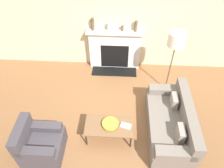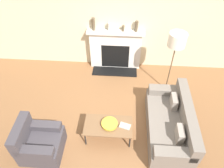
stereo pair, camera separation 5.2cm
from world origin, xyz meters
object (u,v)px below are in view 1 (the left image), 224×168
object	(u,v)px
fireplace	(115,50)
bowl	(110,124)
couch	(171,123)
coffee_table	(109,126)
armchair_near	(39,144)
book	(126,126)
mantel_vase_right	(136,26)
mantel_vase_left	(93,24)
floor_lamp	(176,43)
mantel_vase_center_right	(122,28)
mantel_vase_center_left	(109,27)

from	to	relation	value
fireplace	bowl	distance (m)	2.40
couch	coffee_table	xyz separation A→B (m)	(-1.32, -0.19, 0.06)
armchair_near	coffee_table	bearing A→B (deg)	-71.70
couch	book	size ratio (longest dim) A/B	7.15
coffee_table	book	world-z (taller)	book
book	mantel_vase_right	distance (m)	2.59
coffee_table	mantel_vase_left	distance (m)	2.66
coffee_table	armchair_near	bearing A→B (deg)	-161.70
couch	mantel_vase_right	world-z (taller)	mantel_vase_right
coffee_table	floor_lamp	distance (m)	2.32
coffee_table	floor_lamp	bearing A→B (deg)	47.61
bowl	mantel_vase_right	world-z (taller)	mantel_vase_right
armchair_near	mantel_vase_center_right	bearing A→B (deg)	-28.39
book	mantel_vase_left	xyz separation A→B (m)	(-0.90, 2.42, 0.93)
fireplace	mantel_vase_left	xyz separation A→B (m)	(-0.57, 0.01, 0.76)
mantel_vase_center_right	mantel_vase_right	distance (m)	0.34
armchair_near	book	world-z (taller)	armchair_near
coffee_table	mantel_vase_right	xyz separation A→B (m)	(0.54, 2.41, 0.95)
mantel_vase_center_right	fireplace	bearing A→B (deg)	-175.74
armchair_near	floor_lamp	size ratio (longest dim) A/B	0.48
couch	mantel_vase_center_right	world-z (taller)	mantel_vase_center_right
book	mantel_vase_center_right	distance (m)	2.56
mantel_vase_center_right	mantel_vase_right	world-z (taller)	mantel_vase_right
armchair_near	fireplace	bearing A→B (deg)	-25.46
bowl	mantel_vase_right	xyz separation A→B (m)	(0.51, 2.41, 0.88)
fireplace	coffee_table	size ratio (longest dim) A/B	1.53
couch	armchair_near	distance (m)	2.74
couch	armchair_near	world-z (taller)	armchair_near
mantel_vase_left	mantel_vase_center_right	bearing A→B (deg)	0.00
book	couch	bearing A→B (deg)	27.76
fireplace	couch	bearing A→B (deg)	-59.36
coffee_table	mantel_vase_left	size ratio (longest dim) A/B	2.99
couch	floor_lamp	bearing A→B (deg)	176.73
floor_lamp	mantel_vase_right	world-z (taller)	floor_lamp
couch	mantel_vase_center_left	world-z (taller)	mantel_vase_center_left
armchair_near	floor_lamp	distance (m)	3.55
mantel_vase_center_left	couch	bearing A→B (deg)	-56.44
mantel_vase_center_left	coffee_table	bearing A→B (deg)	-86.33
book	mantel_vase_left	size ratio (longest dim) A/B	0.77
couch	mantel_vase_center_left	distance (m)	2.84
armchair_near	mantel_vase_center_left	xyz separation A→B (m)	(1.19, 2.86, 0.98)
mantel_vase_right	couch	bearing A→B (deg)	-70.68
coffee_table	book	bearing A→B (deg)	-0.63
couch	mantel_vase_right	distance (m)	2.56
couch	mantel_vase_left	world-z (taller)	mantel_vase_left
floor_lamp	mantel_vase_center_left	size ratio (longest dim) A/B	7.56
coffee_table	mantel_vase_right	bearing A→B (deg)	77.39
mantel_vase_left	floor_lamp	bearing A→B (deg)	-24.36
mantel_vase_left	mantel_vase_right	bearing A→B (deg)	0.00
floor_lamp	mantel_vase_center_right	size ratio (longest dim) A/B	10.94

